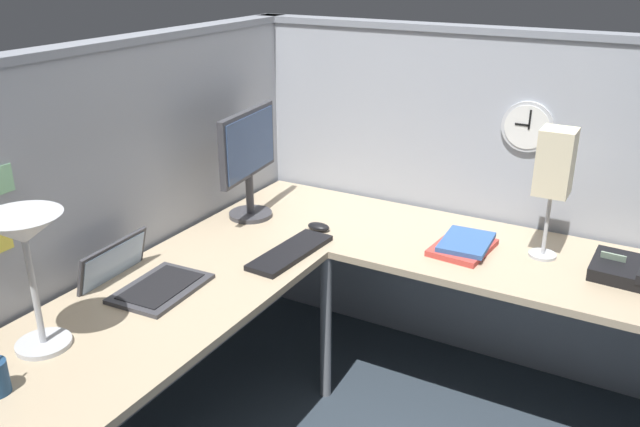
# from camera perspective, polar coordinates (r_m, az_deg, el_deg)

# --- Properties ---
(ground_plane) EXTENTS (6.80, 6.80, 0.00)m
(ground_plane) POSITION_cam_1_polar(r_m,az_deg,el_deg) (2.94, 1.78, -17.96)
(ground_plane) COLOR #2D3842
(cubicle_wall_back) EXTENTS (2.57, 0.12, 1.58)m
(cubicle_wall_back) POSITION_cam_1_polar(r_m,az_deg,el_deg) (2.73, -18.14, -2.74)
(cubicle_wall_back) COLOR #999EA8
(cubicle_wall_back) RESTS_ON ground
(cubicle_wall_right) EXTENTS (0.12, 2.37, 1.58)m
(cubicle_wall_right) POSITION_cam_1_polar(r_m,az_deg,el_deg) (3.17, 13.56, 1.18)
(cubicle_wall_right) COLOR #999EA8
(cubicle_wall_right) RESTS_ON ground
(desk) EXTENTS (2.35, 2.15, 0.73)m
(desk) POSITION_cam_1_polar(r_m,az_deg,el_deg) (2.45, 1.35, -8.86)
(desk) COLOR tan
(desk) RESTS_ON ground
(monitor) EXTENTS (0.46, 0.20, 0.50)m
(monitor) POSITION_cam_1_polar(r_m,az_deg,el_deg) (2.97, -6.23, 4.99)
(monitor) COLOR #38383D
(monitor) RESTS_ON desk
(laptop) EXTENTS (0.36, 0.40, 0.22)m
(laptop) POSITION_cam_1_polar(r_m,az_deg,el_deg) (2.52, -15.38, -5.52)
(laptop) COLOR #38383D
(laptop) RESTS_ON desk
(keyboard) EXTENTS (0.44, 0.17, 0.02)m
(keyboard) POSITION_cam_1_polar(r_m,az_deg,el_deg) (2.67, -2.59, -3.39)
(keyboard) COLOR black
(keyboard) RESTS_ON desk
(computer_mouse) EXTENTS (0.06, 0.10, 0.03)m
(computer_mouse) POSITION_cam_1_polar(r_m,az_deg,el_deg) (2.90, -0.11, -1.16)
(computer_mouse) COLOR black
(computer_mouse) RESTS_ON desk
(desk_lamp_dome) EXTENTS (0.24, 0.24, 0.44)m
(desk_lamp_dome) POSITION_cam_1_polar(r_m,az_deg,el_deg) (2.11, -24.28, -2.15)
(desk_lamp_dome) COLOR #B7BABF
(desk_lamp_dome) RESTS_ON desk
(office_phone) EXTENTS (0.20, 0.22, 0.11)m
(office_phone) POSITION_cam_1_polar(r_m,az_deg,el_deg) (2.72, 24.78, -4.50)
(office_phone) COLOR black
(office_phone) RESTS_ON desk
(book_stack) EXTENTS (0.30, 0.23, 0.04)m
(book_stack) POSITION_cam_1_polar(r_m,az_deg,el_deg) (2.77, 12.41, -2.71)
(book_stack) COLOR #BF3F38
(book_stack) RESTS_ON desk
(desk_lamp_paper) EXTENTS (0.13, 0.13, 0.53)m
(desk_lamp_paper) POSITION_cam_1_polar(r_m,az_deg,el_deg) (2.68, 19.74, 3.91)
(desk_lamp_paper) COLOR #B7BABF
(desk_lamp_paper) RESTS_ON desk
(wall_clock) EXTENTS (0.04, 0.22, 0.22)m
(wall_clock) POSITION_cam_1_polar(r_m,az_deg,el_deg) (2.96, 17.59, 7.22)
(wall_clock) COLOR #B7BABF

